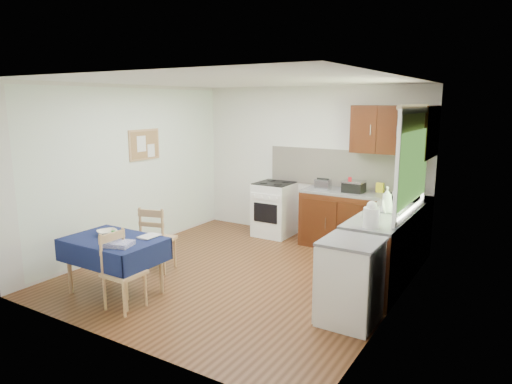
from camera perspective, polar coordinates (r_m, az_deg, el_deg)
The scene contains 33 objects.
floor at distance 6.18m, azimuth -1.87°, elevation -10.14°, with size 4.20×4.20×0.00m, color #452612.
ceiling at distance 5.76m, azimuth -2.04°, elevation 13.70°, with size 4.00×4.20×0.02m, color silver.
wall_back at distance 7.66m, azimuth 6.72°, elevation 3.64°, with size 4.00×0.02×2.50m, color silver.
wall_front at distance 4.29m, azimuth -17.59°, elevation -2.81°, with size 4.00×0.02×2.50m, color silver.
wall_left at distance 7.13m, azimuth -15.52°, elevation 2.74°, with size 0.02×4.20×2.50m, color white.
wall_right at distance 5.05m, azimuth 17.39°, elevation -0.73°, with size 0.02×4.20×2.50m, color silver.
base_cabinets at distance 6.59m, azimuth 14.25°, elevation -5.18°, with size 1.90×2.30×0.86m.
worktop_back at distance 7.07m, azimuth 13.37°, elevation -0.26°, with size 1.90×0.60×0.04m, color #5F5E63.
worktop_right at distance 5.81m, azimuth 15.90°, elevation -2.85°, with size 0.60×1.70×0.04m, color #5F5E63.
worktop_corner at distance 6.91m, azimuth 18.49°, elevation -0.81°, with size 0.60×0.60×0.04m, color #5F5E63.
splashback at distance 7.41m, azimuth 11.24°, elevation 2.86°, with size 2.70×0.02×0.60m, color beige.
upper_cabinets at distance 6.82m, azimuth 17.56°, elevation 7.34°, with size 1.20×0.85×0.70m.
stove at distance 7.77m, azimuth 2.30°, elevation -2.13°, with size 0.60×0.61×0.92m.
window at distance 5.67m, azimuth 19.10°, elevation 4.53°, with size 0.04×1.48×1.26m.
fridge at distance 4.85m, azimuth 11.69°, elevation -10.91°, with size 0.58×0.60×0.89m.
corkboard at distance 7.27m, azimuth -13.78°, elevation 5.76°, with size 0.04×0.62×0.47m.
dining_table at distance 5.64m, azimuth -17.33°, elevation -6.59°, with size 1.13×0.77×0.68m.
chair_far at distance 6.26m, azimuth -12.34°, elevation -5.53°, with size 0.49×0.49×0.90m.
chair_near at distance 5.28m, azimuth -16.49°, elevation -9.15°, with size 0.39×0.39×0.86m.
toaster at distance 7.20m, azimuth 8.36°, elevation 0.95°, with size 0.24×0.14×0.18m.
sandwich_press at distance 7.07m, azimuth 12.12°, elevation 0.68°, with size 0.30×0.26×0.18m.
sauce_bottle at distance 7.00m, azimuth 11.63°, elevation 0.86°, with size 0.05×0.05×0.24m, color red.
yellow_packet at distance 7.16m, azimuth 15.24°, elevation 0.53°, with size 0.11×0.07×0.14m, color gold.
dish_rack at distance 5.95m, azimuth 16.08°, elevation -2.14°, with size 0.37×0.28×0.18m.
kettle at distance 5.12m, azimuth 14.22°, elevation -2.90°, with size 0.18×0.18×0.30m.
cup at distance 6.81m, azimuth 17.16°, elevation -0.32°, with size 0.12×0.12×0.10m, color silver.
soap_bottle_a at distance 5.84m, azimuth 16.04°, elevation -0.95°, with size 0.13×0.13×0.33m, color white.
soap_bottle_b at distance 6.26m, azimuth 17.27°, elevation -0.79°, with size 0.09×0.09×0.20m, color blue.
soap_bottle_c at distance 5.53m, azimuth 14.08°, elevation -2.26°, with size 0.14×0.14×0.19m, color #248725.
plate_bowl at distance 5.78m, azimuth -18.12°, elevation -4.84°, with size 0.23×0.23×0.06m, color beige.
book at distance 5.61m, azimuth -13.86°, elevation -5.27°, with size 0.18×0.25×0.02m, color white.
spice_jar at distance 5.60m, azimuth -17.38°, elevation -5.10°, with size 0.05×0.05×0.09m, color #238324.
tea_towel at distance 5.30m, azimuth -16.75°, elevation -6.23°, with size 0.28×0.22×0.05m, color navy.
Camera 1 is at (3.17, -4.81, 2.25)m, focal length 32.00 mm.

